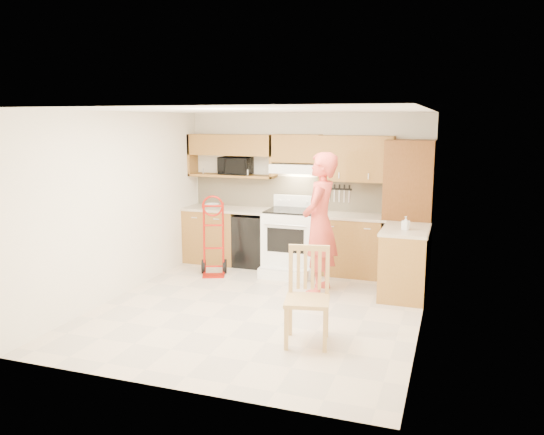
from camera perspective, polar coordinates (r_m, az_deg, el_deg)
The scene contains 28 objects.
floor at distance 7.05m, azimuth -1.34°, elevation -9.61°, with size 4.00×4.50×0.02m, color beige.
ceiling at distance 6.63m, azimuth -1.43°, elevation 11.34°, with size 4.00×4.50×0.02m, color white.
wall_back at distance 8.85m, azimuth 3.71°, elevation 2.87°, with size 4.00×0.02×2.50m, color white.
wall_front at distance 4.71m, azimuth -10.99°, elevation -3.85°, with size 4.00×0.02×2.50m, color white.
wall_left at distance 7.65m, azimuth -15.65°, elevation 1.35°, with size 0.02×4.50×2.50m, color white.
wall_right at distance 6.32m, azimuth 15.96°, elevation -0.48°, with size 0.02×4.50×2.50m, color white.
backsplash at distance 8.84m, azimuth 3.66°, elevation 2.53°, with size 3.92×0.03×0.55m, color #C8B691.
lower_cab_left at distance 9.23m, azimuth -6.19°, elevation -1.90°, with size 0.90×0.60×0.90m, color brown.
dishwasher at distance 8.95m, azimuth -1.83°, elevation -2.39°, with size 0.60×0.60×0.85m, color black.
lower_cab_right at distance 8.52m, azimuth 8.49°, elevation -2.99°, with size 1.14×0.60×0.90m, color brown.
countertop_left at distance 9.02m, azimuth -4.52°, elevation 0.88°, with size 1.50×0.63×0.04m, color #B8AA92.
countertop_right at distance 8.42m, azimuth 8.58°, elevation 0.13°, with size 1.14×0.63×0.04m, color #B8AA92.
cab_return_right at distance 7.64m, azimuth 13.83°, elevation -4.72°, with size 0.60×1.00×0.90m, color brown.
countertop_return at distance 7.53m, azimuth 13.98°, elevation -1.26°, with size 0.63×1.00×0.04m, color #B8AA92.
pantry_tall at distance 8.30m, azimuth 14.18°, elevation 0.69°, with size 0.70×0.60×2.10m, color brown.
upper_cab_left at distance 9.04m, azimuth -4.27°, elevation 7.66°, with size 1.50×0.33×0.34m, color brown.
upper_shelf_mw at distance 9.07m, azimuth -4.23°, elevation 4.44°, with size 1.50×0.33×0.04m, color brown.
upper_cab_center at distance 8.66m, azimuth 2.68°, elevation 7.30°, with size 0.76×0.33×0.44m, color brown.
upper_cab_right at distance 8.45m, azimuth 8.90°, elevation 6.17°, with size 1.14×0.33×0.70m, color brown.
range_hood at distance 8.62m, azimuth 2.54°, elevation 5.22°, with size 0.76×0.46×0.14m, color white.
knife_strip at distance 8.67m, azimuth 7.12°, elevation 2.60°, with size 0.40×0.05×0.29m, color black, non-canonical shape.
microwave at distance 9.03m, azimuth -3.85°, elevation 5.48°, with size 0.53×0.36×0.29m, color black.
range at distance 8.45m, azimuth 2.00°, elevation -1.98°, with size 0.81×1.06×1.19m, color white, non-canonical shape.
person at distance 7.46m, azimuth 5.07°, elevation -0.64°, with size 0.71×0.47×1.96m, color #CA4336.
hand_truck at distance 8.39m, azimuth -6.23°, elevation -2.34°, with size 0.44×0.41×1.13m, color #9B1208, non-canonical shape.
dining_chair at distance 5.83m, azimuth 3.75°, elevation -8.39°, with size 0.47×0.51×1.04m, color tan, non-canonical shape.
soap_bottle at distance 7.41m, azimuth 13.94°, elevation -0.57°, with size 0.08×0.08×0.18m, color white.
bowl at distance 9.15m, azimuth -6.36°, elevation 1.28°, with size 0.23×0.23×0.06m, color white.
Camera 1 is at (2.31, -6.21, 2.38)m, focal length 35.63 mm.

